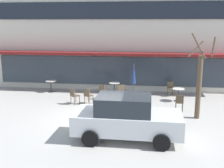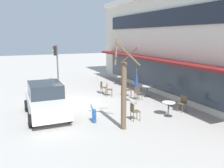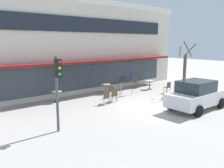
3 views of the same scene
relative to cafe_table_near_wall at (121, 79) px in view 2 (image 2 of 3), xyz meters
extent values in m
plane|color=#ADA8A0|center=(3.93, -4.96, -0.52)|extent=(80.00, 80.00, 0.00)
cube|color=beige|center=(3.93, 5.04, 3.15)|extent=(19.54, 8.00, 7.33)
cube|color=maroon|center=(3.93, 0.49, 2.03)|extent=(16.61, 1.10, 0.16)
cube|color=#1E232D|center=(3.93, 0.98, 4.76)|extent=(15.64, 0.10, 1.10)
cube|color=#2D3842|center=(3.93, 0.98, 0.83)|extent=(15.64, 0.10, 1.90)
cylinder|color=#333338|center=(0.00, 0.00, -0.50)|extent=(0.44, 0.44, 0.03)
cylinder|color=#333338|center=(0.00, 0.00, -0.14)|extent=(0.07, 0.07, 0.70)
cylinder|color=silver|center=(0.00, 0.00, 0.23)|extent=(0.70, 0.70, 0.03)
cylinder|color=#333338|center=(8.15, -1.22, -0.50)|extent=(0.44, 0.44, 0.03)
cylinder|color=#333338|center=(8.15, -1.22, -0.14)|extent=(0.07, 0.07, 0.70)
cylinder|color=silver|center=(8.15, -1.22, 0.23)|extent=(0.70, 0.70, 0.03)
cylinder|color=#333338|center=(4.25, -0.07, -0.50)|extent=(0.44, 0.44, 0.03)
cylinder|color=#333338|center=(4.25, -0.07, -0.14)|extent=(0.07, 0.07, 0.70)
cylinder|color=silver|center=(4.25, -0.07, 0.23)|extent=(0.70, 0.70, 0.03)
cylinder|color=#4C4C51|center=(5.54, -1.66, 0.58)|extent=(0.04, 0.04, 2.20)
cone|color=navy|center=(5.54, -1.66, 1.13)|extent=(0.28, 0.28, 1.10)
cylinder|color=brown|center=(8.03, -0.19, -0.29)|extent=(0.04, 0.04, 0.45)
cylinder|color=brown|center=(7.71, -0.28, -0.29)|extent=(0.04, 0.04, 0.45)
cylinder|color=brown|center=(7.94, 0.14, -0.29)|extent=(0.04, 0.04, 0.45)
cylinder|color=brown|center=(7.61, 0.04, -0.29)|extent=(0.04, 0.04, 0.45)
cube|color=brown|center=(7.82, -0.07, -0.05)|extent=(0.49, 0.49, 0.04)
cube|color=brown|center=(7.78, 0.10, 0.17)|extent=(0.40, 0.15, 0.40)
cylinder|color=brown|center=(2.99, -2.16, -0.29)|extent=(0.04, 0.04, 0.45)
cylinder|color=brown|center=(3.29, -2.32, -0.29)|extent=(0.04, 0.04, 0.45)
cylinder|color=brown|center=(2.83, -2.46, -0.29)|extent=(0.04, 0.04, 0.45)
cylinder|color=brown|center=(3.13, -2.62, -0.29)|extent=(0.04, 0.04, 0.45)
cube|color=brown|center=(3.06, -2.39, -0.05)|extent=(0.54, 0.54, 0.04)
cube|color=brown|center=(2.98, -2.55, 0.17)|extent=(0.37, 0.22, 0.40)
cylinder|color=brown|center=(3.63, -1.01, -0.29)|extent=(0.04, 0.04, 0.45)
cylinder|color=brown|center=(3.94, -1.15, -0.29)|extent=(0.04, 0.04, 0.45)
cylinder|color=brown|center=(3.49, -1.32, -0.29)|extent=(0.04, 0.04, 0.45)
cylinder|color=brown|center=(3.80, -1.46, -0.29)|extent=(0.04, 0.04, 0.45)
cube|color=brown|center=(3.72, -1.23, -0.05)|extent=(0.53, 0.53, 0.04)
cube|color=brown|center=(3.64, -1.40, 0.17)|extent=(0.38, 0.20, 0.40)
cylinder|color=brown|center=(4.49, -0.95, -0.29)|extent=(0.04, 0.04, 0.45)
cylinder|color=brown|center=(4.79, -0.80, -0.29)|extent=(0.04, 0.04, 0.45)
cylinder|color=brown|center=(4.64, -1.26, -0.29)|extent=(0.04, 0.04, 0.45)
cylinder|color=brown|center=(4.94, -1.11, -0.29)|extent=(0.04, 0.04, 0.45)
cube|color=brown|center=(4.71, -1.03, -0.05)|extent=(0.53, 0.53, 0.04)
cube|color=brown|center=(4.79, -1.19, 0.17)|extent=(0.38, 0.21, 0.40)
cylinder|color=brown|center=(7.85, -2.93, -0.29)|extent=(0.04, 0.04, 0.45)
cylinder|color=brown|center=(8.19, -2.95, -0.29)|extent=(0.04, 0.04, 0.45)
cylinder|color=brown|center=(7.83, -3.27, -0.29)|extent=(0.04, 0.04, 0.45)
cylinder|color=brown|center=(8.17, -3.29, -0.29)|extent=(0.04, 0.04, 0.45)
cube|color=brown|center=(8.01, -3.11, -0.05)|extent=(0.43, 0.43, 0.04)
cube|color=brown|center=(8.00, -3.29, 0.17)|extent=(0.40, 0.07, 0.40)
cylinder|color=brown|center=(2.27, -2.28, -0.29)|extent=(0.04, 0.04, 0.45)
cylinder|color=brown|center=(2.53, -2.49, -0.29)|extent=(0.04, 0.04, 0.45)
cylinder|color=brown|center=(2.06, -2.54, -0.29)|extent=(0.04, 0.04, 0.45)
cylinder|color=brown|center=(2.32, -2.75, -0.29)|extent=(0.04, 0.04, 0.45)
cube|color=brown|center=(2.29, -2.51, -0.05)|extent=(0.56, 0.56, 0.04)
cube|color=brown|center=(2.18, -2.66, 0.17)|extent=(0.34, 0.28, 0.40)
cube|color=silver|center=(5.60, -7.04, 0.18)|extent=(4.22, 1.85, 0.76)
cube|color=#232B33|center=(5.45, -7.04, 0.90)|extent=(2.12, 1.62, 0.68)
cylinder|color=black|center=(6.92, -6.16, -0.20)|extent=(0.64, 0.23, 0.64)
cylinder|color=black|center=(6.90, -7.96, -0.20)|extent=(0.64, 0.23, 0.64)
cylinder|color=black|center=(4.31, -6.13, -0.20)|extent=(0.64, 0.23, 0.64)
cylinder|color=black|center=(4.29, -7.93, -0.20)|extent=(0.64, 0.23, 0.64)
cylinder|color=brown|center=(8.75, -4.14, 1.01)|extent=(0.24, 0.24, 3.04)
cylinder|color=brown|center=(9.27, -4.22, 2.90)|extent=(0.24, 1.09, 1.02)
cylinder|color=brown|center=(8.55, -3.79, 2.78)|extent=(0.79, 0.50, 0.76)
cylinder|color=brown|center=(8.58, -4.43, 2.98)|extent=(0.68, 0.46, 1.15)
cylinder|color=#47474C|center=(-2.47, -4.84, 1.18)|extent=(0.12, 0.12, 3.40)
cube|color=black|center=(-2.47, -5.02, 2.38)|extent=(0.26, 0.20, 0.80)
sphere|color=red|center=(-2.47, -5.15, 2.65)|extent=(0.13, 0.13, 0.13)
sphere|color=gold|center=(-2.47, -5.15, 2.39)|extent=(0.13, 0.13, 0.13)
sphere|color=green|center=(-2.47, -5.15, 2.13)|extent=(0.13, 0.13, 0.13)
cylinder|color=#1E4C8C|center=(7.49, -5.09, -0.24)|extent=(0.20, 0.20, 0.55)
sphere|color=#1E4C8C|center=(7.49, -5.09, 0.09)|extent=(0.19, 0.19, 0.19)
cylinder|color=#1E4C8C|center=(7.36, -5.09, -0.19)|extent=(0.10, 0.07, 0.07)
cylinder|color=#1E4C8C|center=(7.62, -5.09, -0.19)|extent=(0.10, 0.07, 0.07)
camera|label=1|loc=(6.33, -17.47, 3.99)|focal=45.00mm
camera|label=2|loc=(17.80, -8.71, 3.64)|focal=38.00mm
camera|label=3|loc=(-7.33, -14.21, 3.49)|focal=38.00mm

